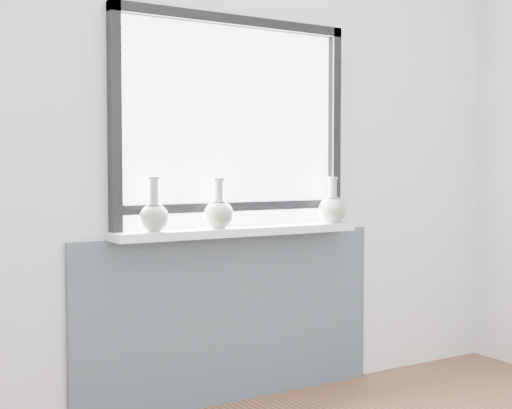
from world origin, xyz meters
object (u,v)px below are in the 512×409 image
vase_a (154,214)px  vase_b (219,212)px  windowsill (239,231)px  vase_c (332,208)px

vase_a → vase_b: (0.34, -0.00, 0.00)m
windowsill → vase_c: size_ratio=5.36×
vase_a → vase_c: size_ratio=1.04×
windowsill → vase_a: (-0.46, -0.02, 0.10)m
vase_b → vase_c: 0.69m
vase_c → windowsill: bearing=177.5°
vase_b → vase_c: bearing=-0.4°
windowsill → vase_c: 0.57m
windowsill → vase_c: (0.56, -0.02, 0.10)m
vase_a → vase_b: vase_a is taller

